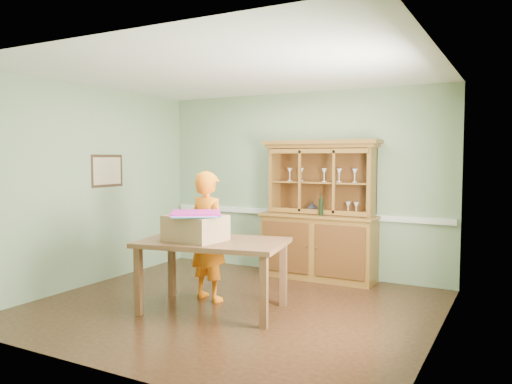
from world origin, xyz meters
The scene contains 14 objects.
floor centered at (0.00, 0.00, 0.00)m, with size 4.50×4.50×0.00m, color #462816.
ceiling centered at (0.00, 0.00, 2.70)m, with size 4.50×4.50×0.00m, color white.
wall_back centered at (0.00, 2.00, 1.35)m, with size 4.50×4.50×0.00m, color gray.
wall_left centered at (-2.25, 0.00, 1.35)m, with size 4.00×4.00×0.00m, color gray.
wall_right centered at (2.25, 0.00, 1.35)m, with size 4.00×4.00×0.00m, color gray.
wall_front centered at (0.00, -2.00, 1.35)m, with size 4.50×4.50×0.00m, color gray.
chair_rail centered at (0.00, 1.98, 0.90)m, with size 4.41×0.05×0.08m, color silver.
framed_map centered at (-2.23, 0.30, 1.55)m, with size 0.03×0.60×0.46m.
window_panel centered at (2.23, -0.30, 1.50)m, with size 0.03×0.96×1.36m.
china_hutch centered at (0.39, 1.78, 0.70)m, with size 1.69×0.56×1.98m.
dining_table centered at (-0.12, -0.22, 0.71)m, with size 1.77×1.25×0.81m.
cardboard_box centered at (-0.28, -0.33, 0.95)m, with size 0.61×0.49×0.29m, color tan.
kite_stack centered at (-0.24, -0.36, 1.12)m, with size 0.71×0.71×0.04m.
person centered at (-0.41, 0.13, 0.79)m, with size 0.57×0.38×1.58m, color orange.
Camera 1 is at (2.95, -4.89, 1.74)m, focal length 35.00 mm.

